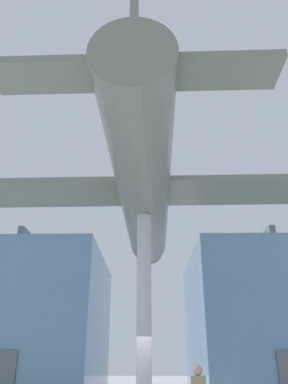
% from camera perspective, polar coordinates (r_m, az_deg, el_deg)
% --- Properties ---
extents(glass_pavilion_left, '(8.88, 12.33, 9.32)m').
position_cam_1_polar(glass_pavilion_left, '(28.55, -15.89, -18.29)').
color(glass_pavilion_left, slate).
rests_on(glass_pavilion_left, ground_plane).
extents(glass_pavilion_right, '(8.88, 12.33, 9.32)m').
position_cam_1_polar(glass_pavilion_right, '(28.46, 16.84, -18.17)').
color(glass_pavilion_right, slate).
rests_on(glass_pavilion_right, ground_plane).
extents(support_pylon_central, '(0.46, 0.46, 6.40)m').
position_cam_1_polar(support_pylon_central, '(12.16, -0.00, -17.89)').
color(support_pylon_central, '#B7B7BC').
rests_on(support_pylon_central, ground_plane).
extents(suspended_airplane, '(19.15, 14.90, 2.79)m').
position_cam_1_polar(suspended_airplane, '(13.45, 0.03, -0.34)').
color(suspended_airplane, slate).
rests_on(suspended_airplane, support_pylon_central).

